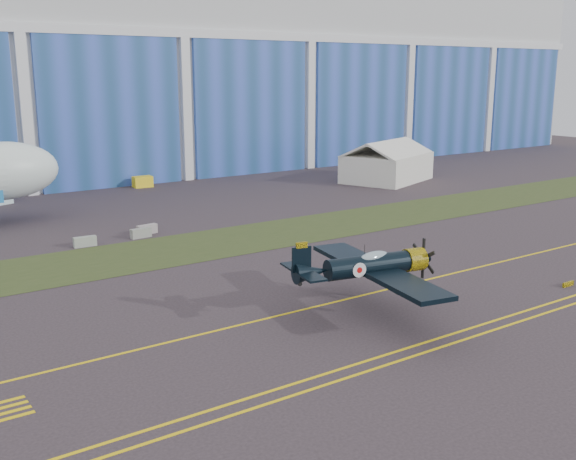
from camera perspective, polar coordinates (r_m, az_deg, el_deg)
ground at (r=46.92m, az=-5.49°, el=-5.79°), size 260.00×260.00×0.00m
grass_median at (r=59.02m, az=-12.19°, el=-2.04°), size 260.00×10.00×0.02m
taxiway_centreline at (r=42.87m, az=-2.18°, el=-7.58°), size 200.00×0.20×0.02m
edge_line_near at (r=35.85m, az=6.23°, el=-11.95°), size 80.00×0.20×0.02m
edge_line_far at (r=36.54m, az=5.19°, el=-11.43°), size 80.00×0.20×0.02m
guard_board_right at (r=53.29m, az=22.63°, el=-4.25°), size 1.20×0.15×0.35m
warbird at (r=43.28m, az=6.82°, el=-3.00°), size 13.44×15.27×3.98m
tent at (r=98.02m, az=8.38°, el=5.83°), size 15.11×13.12×5.89m
tug at (r=94.06m, az=-12.21°, el=4.02°), size 2.64×1.75×1.48m
barrier_a at (r=62.99m, az=-16.81°, el=-0.95°), size 2.04×0.73×0.90m
barrier_b at (r=65.03m, az=-12.34°, el=-0.25°), size 2.05×0.78×0.90m
barrier_c at (r=66.45m, az=-11.85°, el=0.06°), size 2.07×0.88×0.90m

